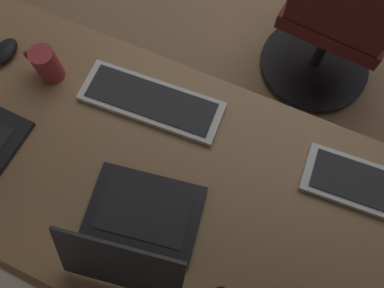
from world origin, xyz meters
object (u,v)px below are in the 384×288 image
laptop_left (135,233)px  coffee_mug (46,64)px  keyboard_main (152,101)px  keyboard_spare (382,192)px  mouse_main (4,52)px  office_chair (337,20)px  drawer_pedestal (251,255)px

laptop_left → coffee_mug: 0.56m
coffee_mug → keyboard_main: bearing=-173.2°
keyboard_spare → mouse_main: 1.17m
keyboard_main → office_chair: 0.94m
keyboard_spare → coffee_mug: coffee_mug is taller
drawer_pedestal → laptop_left: (0.32, 0.13, 0.43)m
laptop_left → keyboard_main: (0.14, -0.36, -0.04)m
drawer_pedestal → coffee_mug: bearing=-13.5°
mouse_main → office_chair: office_chair is taller
coffee_mug → keyboard_spare: bearing=-177.1°
keyboard_main → office_chair: size_ratio=0.44×
drawer_pedestal → coffee_mug: size_ratio=6.18×
coffee_mug → office_chair: office_chair is taller
keyboard_main → office_chair: bearing=-119.2°
keyboard_spare → laptop_left: bearing=34.5°
drawer_pedestal → keyboard_spare: bearing=-132.5°
keyboard_main → coffee_mug: (0.32, 0.04, 0.04)m
drawer_pedestal → mouse_main: size_ratio=6.68×
drawer_pedestal → mouse_main: 1.05m
laptop_left → drawer_pedestal: bearing=-157.6°
laptop_left → office_chair: office_chair is taller
keyboard_spare → coffee_mug: 1.00m
keyboard_main → office_chair: (-0.44, -0.78, -0.28)m
mouse_main → office_chair: bearing=-138.4°
office_chair → mouse_main: bearing=41.6°
keyboard_spare → drawer_pedestal: bearing=47.5°
keyboard_main → keyboard_spare: 0.68m
laptop_left → keyboard_main: laptop_left is taller
drawer_pedestal → laptop_left: bearing=22.4°
keyboard_main → coffee_mug: bearing=6.8°
keyboard_spare → keyboard_main: bearing=1.1°
coffee_mug → mouse_main: bearing=-0.0°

